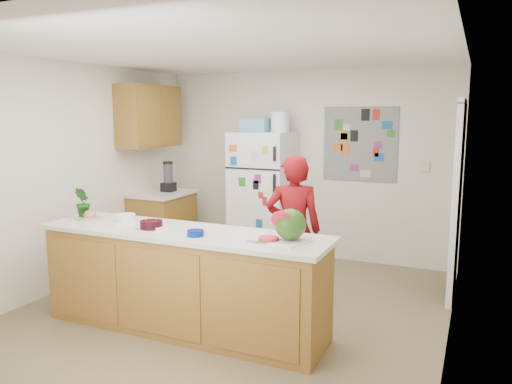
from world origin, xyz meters
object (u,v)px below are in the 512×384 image
at_px(person, 293,230).
at_px(cherry_bowl, 151,225).
at_px(refrigerator, 263,196).
at_px(watermelon, 290,224).

xyz_separation_m(person, cherry_bowl, (-0.97, -1.05, 0.19)).
distance_m(refrigerator, person, 1.66).
relative_size(refrigerator, person, 1.10).
distance_m(person, cherry_bowl, 1.45).
height_order(refrigerator, watermelon, refrigerator).
bearing_deg(cherry_bowl, watermelon, 3.57).
bearing_deg(refrigerator, watermelon, -61.92).
height_order(person, cherry_bowl, person).
bearing_deg(refrigerator, person, -55.88).
xyz_separation_m(refrigerator, person, (0.93, -1.38, -0.08)).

